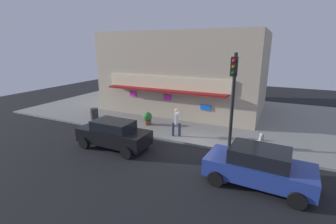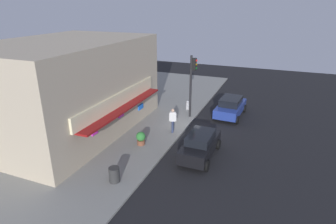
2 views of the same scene
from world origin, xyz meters
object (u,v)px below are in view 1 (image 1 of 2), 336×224
at_px(traffic_light, 233,89).
at_px(fire_hydrant, 261,141).
at_px(potted_plant_by_doorway, 148,118).
at_px(pedestrian, 176,121).
at_px(trash_can, 94,114).
at_px(parked_car_blue, 259,166).
at_px(parked_car_black, 114,134).

height_order(traffic_light, fire_hydrant, traffic_light).
bearing_deg(potted_plant_by_doorway, pedestrian, -23.96).
height_order(fire_hydrant, trash_can, trash_can).
height_order(traffic_light, parked_car_blue, traffic_light).
xyz_separation_m(pedestrian, potted_plant_by_doorway, (-2.74, 1.22, -0.49)).
distance_m(traffic_light, parked_car_blue, 4.26).
bearing_deg(potted_plant_by_doorway, trash_can, -171.71).
xyz_separation_m(trash_can, parked_car_black, (4.49, -3.39, 0.27)).
xyz_separation_m(fire_hydrant, potted_plant_by_doorway, (-7.63, 0.76, 0.08)).
relative_size(traffic_light, pedestrian, 2.88).
distance_m(parked_car_black, parked_car_blue, 7.64).
relative_size(trash_can, parked_car_black, 0.20).
bearing_deg(traffic_light, potted_plant_by_doorway, 165.38).
distance_m(fire_hydrant, trash_can, 11.93).
distance_m(trash_can, pedestrian, 7.09).
xyz_separation_m(fire_hydrant, trash_can, (-11.93, 0.13, 0.02)).
bearing_deg(parked_car_blue, traffic_light, 121.07).
bearing_deg(parked_car_black, pedestrian, 47.58).
distance_m(fire_hydrant, pedestrian, 4.94).
distance_m(trash_can, potted_plant_by_doorway, 4.35).
bearing_deg(fire_hydrant, potted_plant_by_doorway, 174.32).
height_order(trash_can, parked_car_black, parked_car_black).
bearing_deg(parked_car_blue, potted_plant_by_doorway, 150.07).
relative_size(parked_car_black, parked_car_blue, 0.96).
height_order(potted_plant_by_doorway, parked_car_blue, parked_car_blue).
bearing_deg(traffic_light, pedestrian, 173.78).
bearing_deg(potted_plant_by_doorway, parked_car_black, -87.45).
bearing_deg(trash_can, pedestrian, -4.79).
relative_size(traffic_light, fire_hydrant, 6.20).
bearing_deg(trash_can, parked_car_black, -37.10).
xyz_separation_m(trash_can, parked_car_blue, (12.12, -3.87, 0.28)).
bearing_deg(fire_hydrant, trash_can, 179.37).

